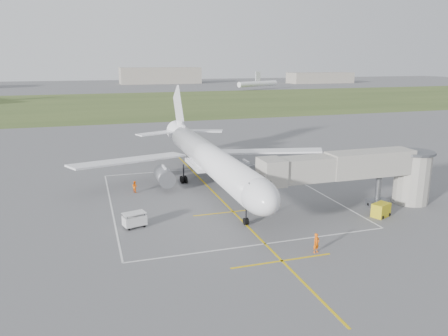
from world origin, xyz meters
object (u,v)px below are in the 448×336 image
object	(u,v)px
ramp_worker_nose	(316,243)
gpu_unit	(381,210)
baggage_cart	(135,220)
airliner	(209,158)
jet_bridge	(364,171)
ramp_worker_wing	(135,187)

from	to	relation	value
ramp_worker_nose	gpu_unit	bearing A→B (deg)	11.25
gpu_unit	baggage_cart	xyz separation A→B (m)	(-28.03, 5.34, 0.07)
airliner	jet_bridge	world-z (taller)	airliner
jet_bridge	baggage_cart	world-z (taller)	jet_bridge
airliner	baggage_cart	distance (m)	17.48
gpu_unit	ramp_worker_nose	distance (m)	13.82
jet_bridge	baggage_cart	size ratio (longest dim) A/B	8.64
jet_bridge	ramp_worker_nose	xyz separation A→B (m)	(-11.85, -9.83, -3.78)
baggage_cart	airliner	bearing A→B (deg)	31.06
airliner	jet_bridge	xyz separation A→B (m)	(15.72, -14.25, 0.35)
gpu_unit	ramp_worker_wing	world-z (taller)	ramp_worker_wing
baggage_cart	ramp_worker_nose	world-z (taller)	ramp_worker_nose
airliner	ramp_worker_wing	xyz separation A→B (m)	(-10.45, 0.88, -3.57)
ramp_worker_nose	ramp_worker_wing	bearing A→B (deg)	103.04
airliner	baggage_cart	world-z (taller)	airliner
jet_bridge	ramp_worker_nose	world-z (taller)	jet_bridge
baggage_cart	ramp_worker_wing	world-z (taller)	baggage_cart
airliner	ramp_worker_nose	distance (m)	24.63
airliner	baggage_cart	size ratio (longest dim) A/B	17.26
jet_bridge	gpu_unit	world-z (taller)	jet_bridge
airliner	ramp_worker_wing	size ratio (longest dim) A/B	28.32
baggage_cart	ramp_worker_nose	bearing A→B (deg)	-51.40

